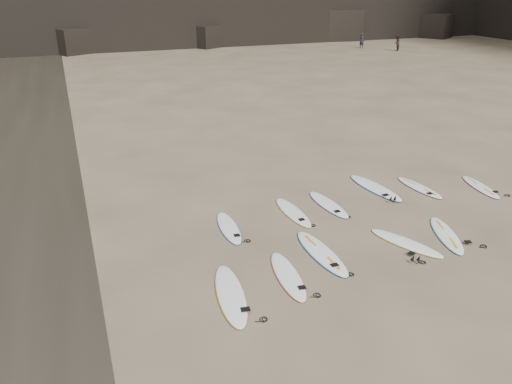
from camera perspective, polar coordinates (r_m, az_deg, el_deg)
ground at (r=14.62m, az=11.29°, el=-6.52°), size 240.00×240.00×0.00m
surfboard_0 at (r=12.45m, az=-2.92°, el=-11.57°), size 1.05×2.78×0.10m
surfboard_1 at (r=13.16m, az=3.66°, el=-9.48°), size 0.86×2.46×0.09m
surfboard_2 at (r=14.24m, az=7.49°, el=-6.88°), size 0.68×2.72×0.10m
surfboard_3 at (r=15.26m, az=16.76°, el=-5.57°), size 1.43×2.38×0.08m
surfboard_4 at (r=16.11m, az=20.93°, el=-4.58°), size 1.41×2.44×0.09m
surfboard_5 at (r=15.50m, az=-3.12°, el=-4.06°), size 0.71×2.29×0.08m
surfboard_6 at (r=16.51m, az=4.25°, el=-2.28°), size 0.60×2.40×0.09m
surfboard_7 at (r=17.20m, az=8.25°, el=-1.38°), size 0.68×2.40×0.09m
surfboard_8 at (r=18.86m, az=13.45°, el=0.50°), size 0.96×2.85×0.10m
surfboard_9 at (r=19.33m, az=18.17°, el=0.50°), size 0.71×2.31×0.08m
surfboard_10 at (r=20.22m, az=24.27°, el=0.55°), size 0.96×2.29×0.08m
person_a at (r=57.90m, az=12.00°, el=16.58°), size 0.59×0.70×1.61m
person_b at (r=56.60m, az=15.79°, el=16.06°), size 0.97×0.94×1.58m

